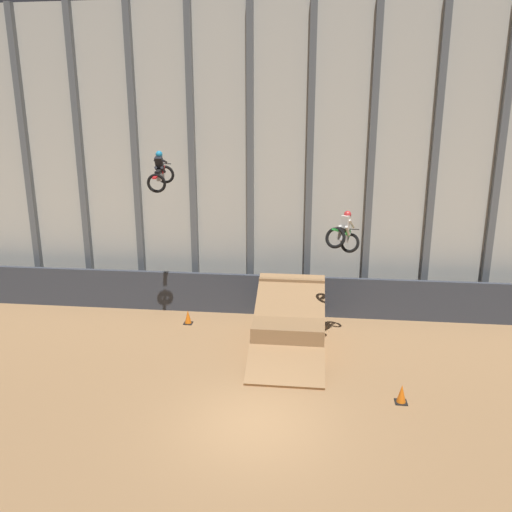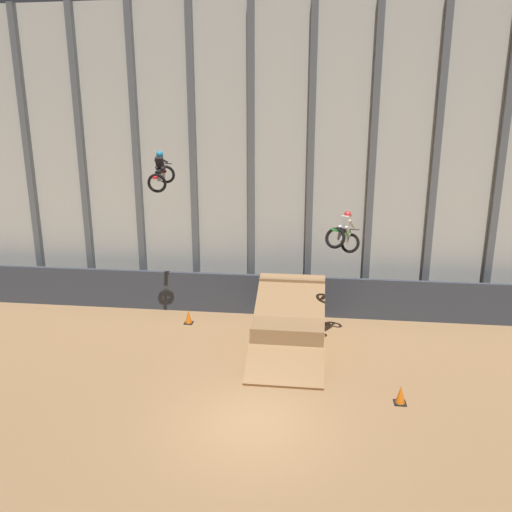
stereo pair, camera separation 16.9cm
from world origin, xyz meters
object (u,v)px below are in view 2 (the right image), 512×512
object	(u,v)px
dirt_ramp	(290,324)
rider_bike_left_air	(161,173)
rider_bike_right_air	(344,234)
traffic_cone_arena_edge	(401,395)
traffic_cone_near_ramp	(188,317)

from	to	relation	value
dirt_ramp	rider_bike_left_air	distance (m)	7.57
rider_bike_left_air	dirt_ramp	bearing A→B (deg)	-17.69
rider_bike_right_air	traffic_cone_arena_edge	world-z (taller)	rider_bike_right_air
rider_bike_left_air	traffic_cone_near_ramp	distance (m)	5.98
rider_bike_right_air	traffic_cone_near_ramp	distance (m)	7.44
rider_bike_left_air	rider_bike_right_air	world-z (taller)	rider_bike_left_air
rider_bike_right_air	dirt_ramp	bearing A→B (deg)	-154.00
traffic_cone_near_ramp	traffic_cone_arena_edge	size ratio (longest dim) A/B	1.00
dirt_ramp	traffic_cone_near_ramp	xyz separation A→B (m)	(-4.27, 1.41, -0.51)
dirt_ramp	traffic_cone_arena_edge	world-z (taller)	dirt_ramp
rider_bike_left_air	traffic_cone_near_ramp	xyz separation A→B (m)	(0.86, 0.05, -5.91)
dirt_ramp	traffic_cone_near_ramp	bearing A→B (deg)	161.74
dirt_ramp	traffic_cone_arena_edge	distance (m)	5.19
dirt_ramp	traffic_cone_near_ramp	size ratio (longest dim) A/B	8.63
rider_bike_right_air	traffic_cone_arena_edge	size ratio (longest dim) A/B	3.13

